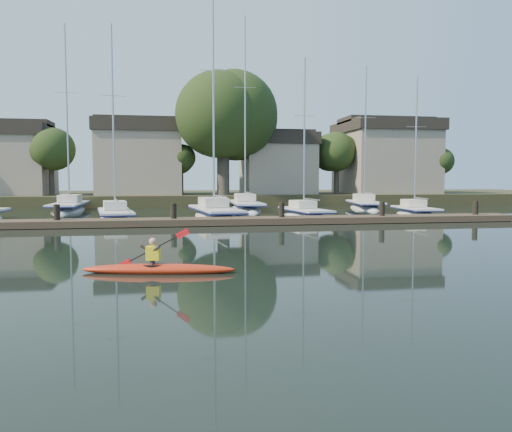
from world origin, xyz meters
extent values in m
plane|color=black|center=(0.00, 0.00, 0.00)|extent=(160.00, 160.00, 0.00)
ellipsoid|color=#B1400D|center=(-3.55, 0.13, 0.09)|extent=(4.16, 1.29, 0.31)
cylinder|color=black|center=(-3.69, 0.16, 0.19)|extent=(0.72, 0.72, 0.08)
imported|color=#2F2A2C|center=(-3.69, 0.16, 0.52)|extent=(0.27, 0.36, 0.89)
cube|color=yellow|center=(-3.69, 0.16, 0.53)|extent=(0.39, 0.32, 0.37)
sphere|color=tan|center=(-3.69, 0.16, 0.84)|extent=(0.20, 0.20, 0.20)
cube|color=#4A3C2A|center=(0.00, 14.00, 0.20)|extent=(34.00, 2.00, 0.35)
cylinder|color=black|center=(-9.00, 14.00, 0.30)|extent=(0.32, 0.32, 1.80)
cylinder|color=black|center=(-3.00, 14.00, 0.30)|extent=(0.32, 0.32, 1.80)
cylinder|color=black|center=(3.00, 14.00, 0.30)|extent=(0.32, 0.32, 1.80)
cylinder|color=black|center=(9.00, 14.00, 0.30)|extent=(0.32, 0.32, 1.80)
cylinder|color=black|center=(15.00, 14.00, 0.30)|extent=(0.32, 0.32, 1.80)
ellipsoid|color=silver|center=(-6.53, 18.64, -0.33)|extent=(3.21, 8.28, 1.80)
cube|color=silver|center=(-6.53, 18.64, 0.52)|extent=(2.89, 6.83, 0.13)
cube|color=navy|center=(-6.53, 18.64, 0.45)|extent=(2.99, 7.00, 0.08)
cube|color=beige|center=(-6.61, 19.12, 0.87)|extent=(1.66, 2.44, 0.52)
cylinder|color=#9EA0A5|center=(-6.57, 18.88, 6.27)|extent=(0.11, 0.11, 11.39)
cylinder|color=#9EA0A5|center=(-6.35, 17.44, 1.28)|extent=(0.55, 3.04, 0.08)
cylinder|color=#9EA0A5|center=(-6.57, 18.88, 7.63)|extent=(1.51, 0.26, 0.03)
ellipsoid|color=silver|center=(-0.30, 18.91, -0.38)|extent=(3.39, 10.00, 2.07)
cube|color=silver|center=(-0.30, 18.91, 0.60)|extent=(3.08, 8.24, 0.15)
cube|color=navy|center=(-0.30, 18.91, 0.51)|extent=(3.19, 8.44, 0.09)
cube|color=beige|center=(-0.37, 19.50, 1.00)|extent=(1.83, 2.90, 0.60)
cylinder|color=#9EA0A5|center=(-0.33, 19.20, 7.74)|extent=(0.13, 0.13, 14.17)
cylinder|color=#9EA0A5|center=(-0.13, 17.45, 1.47)|extent=(0.51, 3.71, 0.09)
cylinder|color=#9EA0A5|center=(-0.33, 19.20, 9.44)|extent=(1.74, 0.23, 0.03)
ellipsoid|color=silver|center=(5.68, 18.75, -0.32)|extent=(2.63, 7.37, 1.71)
cube|color=silver|center=(5.68, 18.75, 0.50)|extent=(2.41, 6.07, 0.13)
cube|color=navy|center=(5.68, 18.75, 0.42)|extent=(2.50, 6.22, 0.07)
cube|color=beige|center=(5.64, 19.18, 0.83)|extent=(1.47, 2.14, 0.50)
cylinder|color=#9EA0A5|center=(5.66, 18.96, 5.50)|extent=(0.11, 0.11, 9.92)
cylinder|color=#9EA0A5|center=(5.80, 17.67, 1.22)|extent=(0.36, 2.73, 0.07)
cylinder|color=#9EA0A5|center=(5.66, 18.96, 6.69)|extent=(1.44, 0.18, 0.03)
ellipsoid|color=silver|center=(13.75, 19.05, -0.32)|extent=(2.60, 6.50, 1.72)
cube|color=silver|center=(13.75, 19.05, 0.50)|extent=(2.38, 5.35, 0.13)
cube|color=navy|center=(13.75, 19.05, 0.42)|extent=(2.47, 5.49, 0.07)
cube|color=beige|center=(13.79, 19.42, 0.83)|extent=(1.46, 1.90, 0.50)
cylinder|color=#9EA0A5|center=(13.77, 19.24, 5.06)|extent=(0.11, 0.11, 9.03)
cylinder|color=#9EA0A5|center=(13.64, 18.11, 1.22)|extent=(0.34, 2.39, 0.07)
cylinder|color=#9EA0A5|center=(13.77, 19.24, 6.14)|extent=(1.44, 0.19, 0.03)
ellipsoid|color=silver|center=(-10.99, 27.80, -0.37)|extent=(2.42, 9.64, 2.03)
cube|color=silver|center=(-10.99, 27.80, 0.59)|extent=(2.28, 7.91, 0.15)
cube|color=navy|center=(-10.99, 27.80, 0.50)|extent=(2.37, 8.10, 0.09)
cube|color=beige|center=(-11.00, 28.37, 0.98)|extent=(1.54, 2.72, 0.59)
cylinder|color=#9EA0A5|center=(-10.99, 28.09, 7.57)|extent=(0.13, 0.13, 13.86)
cylinder|color=#9EA0A5|center=(-10.96, 26.36, 1.44)|extent=(0.16, 3.65, 0.09)
cylinder|color=#9EA0A5|center=(-10.99, 28.09, 9.23)|extent=(1.71, 0.06, 0.03)
ellipsoid|color=silver|center=(3.02, 27.38, -0.38)|extent=(2.72, 10.87, 2.05)
cube|color=silver|center=(3.02, 27.38, 0.59)|extent=(2.53, 8.92, 0.15)
cube|color=navy|center=(3.02, 27.38, 0.51)|extent=(2.62, 9.14, 0.09)
cube|color=beige|center=(3.05, 28.02, 0.99)|extent=(1.64, 3.08, 0.59)
cylinder|color=#9EA0A5|center=(3.03, 27.70, 8.19)|extent=(0.13, 0.13, 15.09)
cylinder|color=#9EA0A5|center=(2.95, 25.76, 1.46)|extent=(0.26, 4.10, 0.09)
cylinder|color=#9EA0A5|center=(3.03, 27.70, 10.01)|extent=(1.72, 0.11, 0.03)
ellipsoid|color=silver|center=(13.21, 26.84, -0.36)|extent=(3.64, 8.55, 1.97)
cube|color=silver|center=(13.21, 26.84, 0.57)|extent=(3.27, 7.06, 0.15)
cube|color=navy|center=(13.21, 26.84, 0.49)|extent=(3.38, 7.24, 0.08)
cube|color=beige|center=(13.30, 27.33, 0.95)|extent=(1.85, 2.55, 0.57)
cylinder|color=#9EA0A5|center=(13.25, 27.09, 6.32)|extent=(0.12, 0.12, 11.40)
cylinder|color=#9EA0A5|center=(12.98, 25.62, 1.40)|extent=(0.65, 3.11, 0.08)
cylinder|color=#9EA0A5|center=(13.25, 27.09, 7.69)|extent=(1.64, 0.33, 0.03)
cube|color=#2F371B|center=(0.00, 44.00, 0.50)|extent=(90.00, 24.00, 1.00)
cube|color=gray|center=(-18.00, 38.00, 3.75)|extent=(7.00, 7.00, 5.50)
cube|color=#2A231E|center=(-18.00, 38.00, 7.10)|extent=(7.35, 7.35, 1.20)
cube|color=gray|center=(-6.00, 38.00, 4.00)|extent=(8.00, 8.00, 6.00)
cube|color=#2A231E|center=(-6.00, 38.00, 7.60)|extent=(8.40, 8.40, 1.20)
cube|color=gray|center=(8.00, 38.00, 3.50)|extent=(7.00, 7.00, 5.00)
cube|color=#2A231E|center=(8.00, 38.00, 6.60)|extent=(7.35, 7.35, 1.20)
cube|color=gray|center=(20.00, 38.00, 4.25)|extent=(9.00, 9.00, 6.50)
cube|color=#2A231E|center=(20.00, 38.00, 8.10)|extent=(9.45, 9.45, 1.20)
cylinder|color=#474039|center=(2.00, 35.00, 3.50)|extent=(1.20, 1.20, 5.00)
sphere|color=black|center=(2.00, 35.00, 8.50)|extent=(8.50, 8.50, 8.50)
cylinder|color=#474039|center=(-14.00, 36.00, 2.50)|extent=(0.48, 0.48, 3.00)
sphere|color=black|center=(-14.00, 36.00, 5.00)|extent=(3.40, 3.40, 3.40)
cylinder|color=#474039|center=(-2.00, 35.50, 2.40)|extent=(0.38, 0.38, 2.80)
sphere|color=black|center=(-2.00, 35.50, 4.60)|extent=(2.72, 2.72, 2.72)
cylinder|color=#474039|center=(14.00, 36.50, 2.60)|extent=(0.50, 0.50, 3.20)
sphere|color=black|center=(14.00, 36.50, 5.25)|extent=(3.57, 3.57, 3.57)
cylinder|color=#474039|center=(24.00, 35.00, 2.30)|extent=(0.41, 0.41, 2.60)
sphere|color=black|center=(24.00, 35.00, 4.45)|extent=(2.89, 2.89, 2.89)
camera|label=1|loc=(-3.27, -13.29, 2.50)|focal=35.00mm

